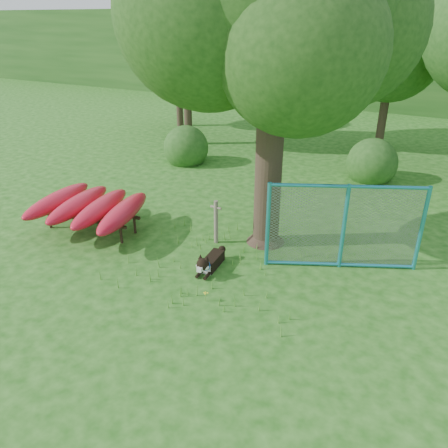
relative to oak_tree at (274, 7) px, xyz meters
The scene contains 14 objects.
ground 6.18m from the oak_tree, 102.69° to the right, with size 80.00×80.00×0.00m, color #1A5410.
oak_tree is the anchor object (origin of this frame).
wooden_post 5.08m from the oak_tree, 147.08° to the right, with size 0.32×0.12×1.18m.
kayak_rack 6.76m from the oak_tree, 158.91° to the right, with size 3.41×3.03×0.95m.
husky_dog 5.72m from the oak_tree, 104.46° to the right, with size 0.40×1.28×0.56m.
fence_section 4.99m from the oak_tree, ahead, with size 3.24×1.57×3.44m.
wildflower_clump 6.18m from the oak_tree, 88.81° to the right, with size 0.10×0.11×0.23m.
bg_tree_a 10.27m from the oak_tree, 134.00° to the left, with size 4.40×4.40×6.70m.
bg_tree_b 10.02m from the oak_tree, 111.04° to the left, with size 5.20×5.20×8.22m.
bg_tree_c 10.49m from the oak_tree, 85.01° to the left, with size 4.00×4.00×6.12m.
bg_tree_f 14.23m from the oak_tree, 132.84° to the left, with size 3.60×3.60×5.55m.
shrub_left 9.25m from the oak_tree, 139.09° to the left, with size 1.80×1.80×1.80m, color #214F19.
shrub_mid 8.55m from the oak_tree, 77.54° to the left, with size 1.80×1.80×1.80m, color #214F19.
wooded_hillside 25.48m from the oak_tree, 91.35° to the left, with size 80.00×12.00×6.00m, color #214F19.
Camera 1 is at (4.60, -6.83, 5.32)m, focal length 35.00 mm.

